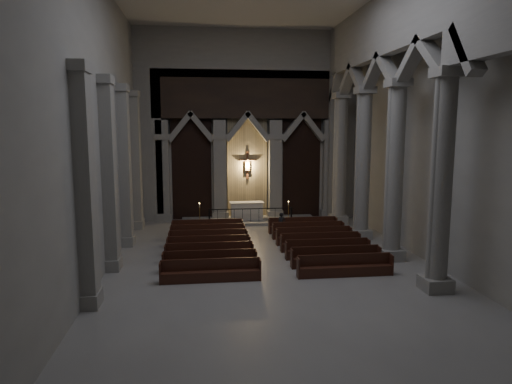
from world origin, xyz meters
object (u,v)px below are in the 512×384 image
(altar_rail, at_px, (251,213))
(candle_stand_left, at_px, (200,221))
(altar, at_px, (247,210))
(candle_stand_right, at_px, (288,217))
(pews, at_px, (265,247))
(worshipper, at_px, (282,224))

(altar_rail, bearing_deg, candle_stand_left, -172.32)
(altar, distance_m, candle_stand_right, 2.71)
(candle_stand_left, xyz_separation_m, pews, (3.13, -6.01, -0.11))
(altar, relative_size, worshipper, 1.72)
(candle_stand_right, distance_m, pews, 6.81)
(candle_stand_left, height_order, candle_stand_right, candle_stand_left)
(altar, distance_m, pews, 7.39)
(candle_stand_left, distance_m, candle_stand_right, 5.50)
(altar, xyz_separation_m, worshipper, (1.56, -3.89, -0.07))
(altar, relative_size, candle_stand_left, 1.48)
(altar, height_order, candle_stand_right, candle_stand_right)
(altar, relative_size, pews, 0.23)
(candle_stand_left, relative_size, pews, 0.16)
(candle_stand_right, height_order, worshipper, candle_stand_right)
(candle_stand_right, bearing_deg, worshipper, -108.05)
(altar, bearing_deg, worshipper, -68.14)
(candle_stand_left, bearing_deg, worshipper, -29.18)
(altar, bearing_deg, candle_stand_left, -155.43)
(pews, bearing_deg, worshipper, 67.95)
(altar_rail, bearing_deg, worshipper, -64.51)
(candle_stand_right, relative_size, worshipper, 1.12)
(candle_stand_right, bearing_deg, altar, 158.54)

